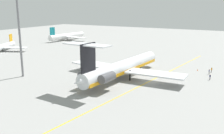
{
  "coord_description": "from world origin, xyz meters",
  "views": [
    {
      "loc": [
        -72.04,
        -27.01,
        23.14
      ],
      "look_at": [
        0.97,
        13.83,
        3.18
      ],
      "focal_mm": 41.61,
      "sensor_mm": 36.0,
      "label": 1
    }
  ],
  "objects": [
    {
      "name": "ground_crew_near_nose",
      "position": [
        22.65,
        -14.38,
        1.12
      ],
      "size": [
        0.28,
        0.43,
        1.77
      ],
      "rotation": [
        0.0,
        0.0,
        0.36
      ],
      "color": "black",
      "rests_on": "ground"
    },
    {
      "name": "ground_crew_near_tail",
      "position": [
        12.52,
        -15.46,
        1.15
      ],
      "size": [
        0.29,
        0.46,
        1.81
      ],
      "rotation": [
        0.0,
        0.0,
        3.19
      ],
      "color": "black",
      "rests_on": "ground"
    },
    {
      "name": "light_mast",
      "position": [
        -13.63,
        39.77,
        16.04
      ],
      "size": [
        4.0,
        0.7,
        29.61
      ],
      "color": "slate",
      "rests_on": "ground"
    },
    {
      "name": "taxiway_centreline",
      "position": [
        0.97,
        0.74,
        0.0
      ],
      "size": [
        103.24,
        11.93,
        0.01
      ],
      "primitive_type": "cube",
      "rotation": [
        0.0,
        0.0,
        -0.11
      ],
      "color": "gold",
      "rests_on": "ground"
    },
    {
      "name": "airliner_mid_right",
      "position": [
        15.07,
        86.44,
        2.28
      ],
      "size": [
        24.48,
        24.73,
        7.74
      ],
      "rotation": [
        0.0,
        0.0,
        3.59
      ],
      "color": "silver",
      "rests_on": "ground"
    },
    {
      "name": "main_jetliner",
      "position": [
        -0.33,
        9.92,
        3.69
      ],
      "size": [
        46.49,
        41.19,
        13.53
      ],
      "rotation": [
        0.0,
        0.0,
        -0.07
      ],
      "color": "silver",
      "rests_on": "ground"
    },
    {
      "name": "airliner_far_right",
      "position": [
        67.57,
        85.55,
        2.8
      ],
      "size": [
        31.87,
        31.56,
        9.52
      ],
      "rotation": [
        0.0,
        0.0,
        -0.11
      ],
      "color": "white",
      "rests_on": "ground"
    },
    {
      "name": "ground",
      "position": [
        0.0,
        0.0,
        0.0
      ],
      "size": [
        374.26,
        374.26,
        0.0
      ],
      "primitive_type": "plane",
      "color": "gray"
    },
    {
      "name": "ground_crew_portside",
      "position": [
        19.52,
        -14.06,
        1.15
      ],
      "size": [
        0.36,
        0.34,
        1.82
      ],
      "rotation": [
        0.0,
        0.0,
        5.46
      ],
      "color": "black",
      "rests_on": "ground"
    },
    {
      "name": "safety_cone_nose",
      "position": [
        22.95,
        -9.58,
        0.28
      ],
      "size": [
        0.4,
        0.4,
        0.55
      ],
      "primitive_type": "cone",
      "color": "#EA590F",
      "rests_on": "ground"
    }
  ]
}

